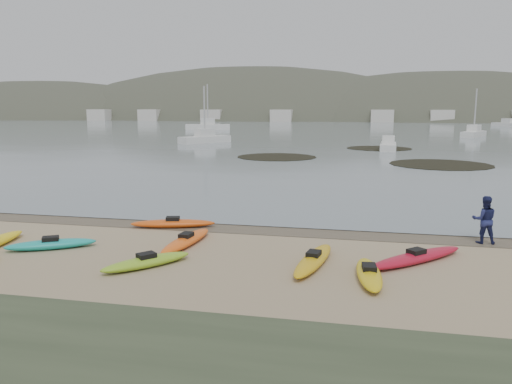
# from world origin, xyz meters

# --- Properties ---
(ground) EXTENTS (600.00, 600.00, 0.00)m
(ground) POSITION_xyz_m (0.00, 0.00, 0.00)
(ground) COLOR tan
(ground) RESTS_ON ground
(wet_sand) EXTENTS (60.00, 60.00, 0.00)m
(wet_sand) POSITION_xyz_m (0.00, -0.30, 0.00)
(wet_sand) COLOR brown
(wet_sand) RESTS_ON ground
(water) EXTENTS (1200.00, 1200.00, 0.00)m
(water) POSITION_xyz_m (0.00, 300.00, 0.01)
(water) COLOR slate
(water) RESTS_ON ground
(kayaks) EXTENTS (21.19, 10.55, 0.34)m
(kayaks) POSITION_xyz_m (-0.46, -4.29, 0.17)
(kayaks) COLOR yellow
(kayaks) RESTS_ON ground
(person_east) EXTENTS (0.88, 0.68, 1.80)m
(person_east) POSITION_xyz_m (8.89, -0.80, 0.90)
(person_east) COLOR navy
(person_east) RESTS_ON ground
(kelp_mats) EXTENTS (23.54, 24.65, 0.04)m
(kelp_mats) POSITION_xyz_m (4.90, 31.60, 0.03)
(kelp_mats) COLOR black
(kelp_mats) RESTS_ON water
(moored_boats) EXTENTS (77.34, 83.72, 1.34)m
(moored_boats) POSITION_xyz_m (-0.62, 76.88, 0.58)
(moored_boats) COLOR silver
(moored_boats) RESTS_ON ground
(far_hills) EXTENTS (550.00, 135.00, 80.00)m
(far_hills) POSITION_xyz_m (39.38, 193.97, -15.93)
(far_hills) COLOR #384235
(far_hills) RESTS_ON ground
(far_town) EXTENTS (199.00, 5.00, 4.00)m
(far_town) POSITION_xyz_m (6.00, 145.00, 2.00)
(far_town) COLOR beige
(far_town) RESTS_ON ground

